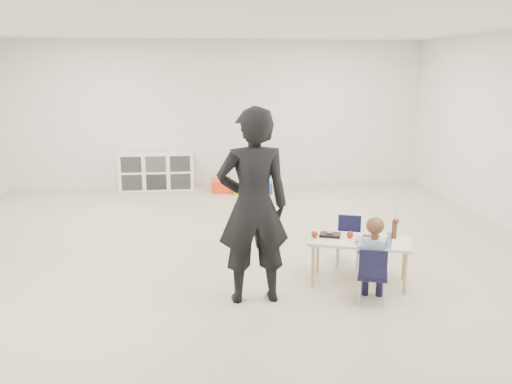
{
  "coord_description": "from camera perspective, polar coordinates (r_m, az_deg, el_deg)",
  "views": [
    {
      "loc": [
        -0.48,
        -6.01,
        2.24
      ],
      "look_at": [
        0.22,
        0.1,
        0.85
      ],
      "focal_mm": 38.0,
      "sensor_mm": 36.0,
      "label": 1
    }
  ],
  "objects": [
    {
      "name": "room",
      "position": [
        6.08,
        -2.01,
        4.81
      ],
      "size": [
        9.0,
        9.02,
        2.8
      ],
      "color": "#C4B597",
      "rests_on": "ground"
    },
    {
      "name": "table",
      "position": [
        5.92,
        10.81,
        -7.15
      ],
      "size": [
        1.18,
        0.86,
        0.49
      ],
      "rotation": [
        0.0,
        0.0,
        -0.35
      ],
      "color": "beige",
      "rests_on": "ground"
    },
    {
      "name": "chair_near",
      "position": [
        5.45,
        12.18,
        -8.51
      ],
      "size": [
        0.36,
        0.35,
        0.58
      ],
      "primitive_type": null,
      "rotation": [
        0.0,
        0.0,
        -0.35
      ],
      "color": "black",
      "rests_on": "ground"
    },
    {
      "name": "chair_far",
      "position": [
        6.37,
        9.69,
        -5.24
      ],
      "size": [
        0.36,
        0.35,
        0.58
      ],
      "primitive_type": null,
      "rotation": [
        0.0,
        0.0,
        -0.35
      ],
      "color": "black",
      "rests_on": "ground"
    },
    {
      "name": "child",
      "position": [
        5.39,
        12.27,
        -6.84
      ],
      "size": [
        0.5,
        0.5,
        0.92
      ],
      "primitive_type": null,
      "rotation": [
        0.0,
        0.0,
        -0.35
      ],
      "color": "#B7CCF8",
      "rests_on": "chair_near"
    },
    {
      "name": "lunch_tray_near",
      "position": [
        5.88,
        11.81,
        -4.73
      ],
      "size": [
        0.26,
        0.23,
        0.03
      ],
      "primitive_type": "cube",
      "rotation": [
        0.0,
        0.0,
        -0.35
      ],
      "color": "black",
      "rests_on": "table"
    },
    {
      "name": "lunch_tray_far",
      "position": [
        5.91,
        7.81,
        -4.49
      ],
      "size": [
        0.26,
        0.23,
        0.03
      ],
      "primitive_type": "cube",
      "rotation": [
        0.0,
        0.0,
        -0.35
      ],
      "color": "black",
      "rests_on": "table"
    },
    {
      "name": "milk_carton",
      "position": [
        5.69,
        10.79,
        -4.92
      ],
      "size": [
        0.09,
        0.09,
        0.1
      ],
      "primitive_type": "cube",
      "rotation": [
        0.0,
        0.0,
        -0.35
      ],
      "color": "white",
      "rests_on": "table"
    },
    {
      "name": "bread_roll",
      "position": [
        5.75,
        13.32,
        -5.03
      ],
      "size": [
        0.09,
        0.09,
        0.07
      ],
      "primitive_type": "ellipsoid",
      "color": "tan",
      "rests_on": "table"
    },
    {
      "name": "apple_near",
      "position": [
        5.88,
        9.87,
        -4.43
      ],
      "size": [
        0.07,
        0.07,
        0.07
      ],
      "primitive_type": "sphere",
      "color": "#9C220E",
      "rests_on": "table"
    },
    {
      "name": "apple_far",
      "position": [
        5.84,
        6.19,
        -4.44
      ],
      "size": [
        0.07,
        0.07,
        0.07
      ],
      "primitive_type": "sphere",
      "color": "#9C220E",
      "rests_on": "table"
    },
    {
      "name": "cubby_shelf",
      "position": [
        10.48,
        -10.41,
        2.16
      ],
      "size": [
        1.4,
        0.4,
        0.7
      ],
      "primitive_type": "cube",
      "color": "white",
      "rests_on": "ground"
    },
    {
      "name": "adult",
      "position": [
        5.2,
        -0.31,
        -1.52
      ],
      "size": [
        0.72,
        0.49,
        1.92
      ],
      "primitive_type": "imported",
      "rotation": [
        0.0,
        0.0,
        3.19
      ],
      "color": "black",
      "rests_on": "ground"
    },
    {
      "name": "bin_red",
      "position": [
        10.19,
        -3.65,
        0.7
      ],
      "size": [
        0.38,
        0.48,
        0.23
      ],
      "primitive_type": "cube",
      "rotation": [
        0.0,
        0.0,
        0.02
      ],
      "color": "red",
      "rests_on": "ground"
    },
    {
      "name": "bin_yellow",
      "position": [
        10.05,
        -1.56,
        0.45
      ],
      "size": [
        0.39,
        0.46,
        0.2
      ],
      "primitive_type": "cube",
      "rotation": [
        0.0,
        0.0,
        0.2
      ],
      "color": "gold",
      "rests_on": "ground"
    },
    {
      "name": "bin_blue",
      "position": [
        10.08,
        0.68,
        0.49
      ],
      "size": [
        0.32,
        0.41,
        0.2
      ],
      "primitive_type": "cube",
      "rotation": [
        0.0,
        0.0,
        -0.0
      ],
      "color": "#153AA2",
      "rests_on": "ground"
    }
  ]
}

